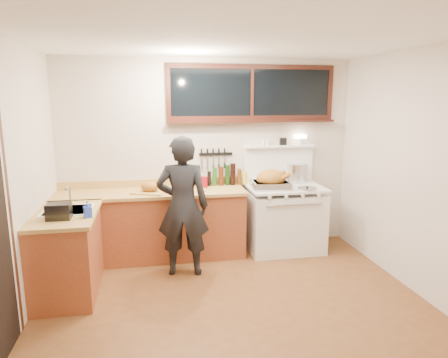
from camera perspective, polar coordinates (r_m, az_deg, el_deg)
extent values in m
cube|color=#583217|center=(4.28, 1.50, -17.79)|extent=(4.00, 3.50, 0.02)
cube|color=beige|center=(5.53, -2.27, 3.40)|extent=(4.00, 0.05, 2.60)
cube|color=beige|center=(2.17, 11.62, -9.92)|extent=(4.00, 0.05, 2.60)
cube|color=beige|center=(3.93, -28.70, -1.43)|extent=(0.05, 3.50, 2.60)
cube|color=beige|center=(4.67, 26.71, 0.63)|extent=(0.05, 3.50, 2.60)
cube|color=white|center=(3.76, 1.72, 19.80)|extent=(4.00, 3.50, 0.05)
cube|color=brown|center=(5.35, -10.24, -6.63)|extent=(2.40, 0.60, 0.86)
cube|color=tan|center=(5.22, -10.42, -1.96)|extent=(2.44, 0.64, 0.04)
cube|color=tan|center=(5.49, -10.46, -0.54)|extent=(2.40, 0.03, 0.10)
sphere|color=#B78C38|center=(5.11, -21.65, -5.00)|extent=(0.03, 0.03, 0.03)
sphere|color=#B78C38|center=(5.03, -16.04, -4.87)|extent=(0.03, 0.03, 0.03)
sphere|color=#B78C38|center=(5.01, -10.32, -4.68)|extent=(0.03, 0.03, 0.03)
sphere|color=#B78C38|center=(5.03, -4.60, -4.45)|extent=(0.03, 0.03, 0.03)
sphere|color=#B78C38|center=(5.09, 0.45, -4.21)|extent=(0.03, 0.03, 0.03)
cube|color=brown|center=(4.67, -21.43, -10.05)|extent=(0.60, 1.05, 0.86)
cube|color=tan|center=(4.52, -21.73, -4.73)|extent=(0.64, 1.09, 0.04)
cube|color=white|center=(4.60, -21.39, -4.95)|extent=(0.45, 0.40, 0.14)
cube|color=white|center=(4.59, -21.45, -4.17)|extent=(0.50, 0.45, 0.01)
cylinder|color=silver|center=(4.73, -21.16, -2.24)|extent=(0.02, 0.02, 0.24)
cylinder|color=silver|center=(4.63, -21.43, -1.15)|extent=(0.02, 0.18, 0.02)
cube|color=white|center=(5.60, 8.60, -5.95)|extent=(1.00, 0.70, 0.82)
cube|color=white|center=(5.48, 8.75, -1.21)|extent=(1.02, 0.72, 0.03)
cube|color=white|center=(5.27, 9.83, -5.88)|extent=(0.88, 0.02, 0.46)
cylinder|color=silver|center=(5.18, 10.04, -3.66)|extent=(0.75, 0.02, 0.02)
cylinder|color=white|center=(5.06, 6.54, -2.65)|extent=(0.04, 0.03, 0.04)
cylinder|color=white|center=(5.12, 8.89, -2.52)|extent=(0.04, 0.03, 0.04)
cylinder|color=white|center=(5.20, 11.18, -2.39)|extent=(0.04, 0.03, 0.04)
cylinder|color=white|center=(5.28, 13.40, -2.27)|extent=(0.04, 0.03, 0.04)
cube|color=white|center=(5.73, 7.78, 2.07)|extent=(1.00, 0.05, 0.50)
cube|color=white|center=(5.66, 7.95, 4.67)|extent=(1.00, 0.12, 0.03)
cylinder|color=white|center=(5.76, 10.81, 5.28)|extent=(0.09, 0.09, 0.09)
cube|color=#FFE5B2|center=(5.75, 10.84, 5.98)|extent=(0.16, 0.08, 0.05)
cube|color=black|center=(5.67, 8.45, 5.33)|extent=(0.09, 0.05, 0.10)
cylinder|color=white|center=(5.60, 6.21, 5.25)|extent=(0.04, 0.04, 0.09)
cylinder|color=white|center=(5.58, 5.62, 5.25)|extent=(0.04, 0.04, 0.09)
cube|color=black|center=(5.55, 4.01, 12.22)|extent=(2.20, 0.01, 0.62)
cube|color=black|center=(5.56, 4.07, 15.72)|extent=(2.32, 0.04, 0.06)
cube|color=black|center=(5.55, 3.97, 8.71)|extent=(2.32, 0.04, 0.06)
cube|color=black|center=(5.38, -7.99, 12.16)|extent=(0.06, 0.04, 0.62)
cube|color=black|center=(5.93, 14.89, 11.83)|extent=(0.06, 0.04, 0.62)
cube|color=black|center=(5.54, 4.02, 12.22)|extent=(0.04, 0.04, 0.62)
cube|color=black|center=(5.51, 4.09, 8.21)|extent=(2.32, 0.13, 0.03)
cube|color=black|center=(3.91, -28.11, -5.19)|extent=(0.01, 0.07, 2.10)
cube|color=black|center=(5.50, -1.18, 3.58)|extent=(0.46, 0.02, 0.04)
cube|color=silver|center=(5.48, -3.22, 2.36)|extent=(0.02, 0.00, 0.18)
cube|color=black|center=(5.46, -3.23, 3.81)|extent=(0.02, 0.02, 0.10)
cube|color=silver|center=(5.49, -2.39, 2.39)|extent=(0.02, 0.00, 0.18)
cube|color=black|center=(5.47, -2.40, 3.84)|extent=(0.02, 0.02, 0.10)
cube|color=silver|center=(5.50, -1.56, 2.41)|extent=(0.02, 0.00, 0.18)
cube|color=black|center=(5.48, -1.57, 3.86)|extent=(0.02, 0.02, 0.10)
cube|color=silver|center=(5.51, -0.74, 2.44)|extent=(0.03, 0.00, 0.18)
cube|color=black|center=(5.49, -0.74, 3.88)|extent=(0.02, 0.02, 0.10)
cube|color=silver|center=(5.53, 0.08, 2.46)|extent=(0.03, 0.00, 0.18)
cube|color=black|center=(5.51, 0.08, 3.90)|extent=(0.02, 0.02, 0.10)
imported|color=black|center=(4.71, -5.91, -3.90)|extent=(0.66, 0.49, 1.67)
imported|color=blue|center=(4.25, -18.93, -4.10)|extent=(0.10, 0.10, 0.17)
cube|color=black|center=(4.29, -22.53, -4.30)|extent=(0.23, 0.16, 0.16)
cube|color=tan|center=(5.15, -10.54, -1.82)|extent=(0.51, 0.46, 0.02)
ellipsoid|color=#9E641C|center=(5.13, -10.57, -1.12)|extent=(0.28, 0.24, 0.14)
sphere|color=#9E641C|center=(5.18, -9.41, -0.68)|extent=(0.05, 0.05, 0.05)
sphere|color=#9E641C|center=(5.08, -9.38, -0.93)|extent=(0.05, 0.05, 0.05)
cube|color=silver|center=(5.30, 6.67, -0.87)|extent=(0.51, 0.40, 0.10)
cube|color=#3F3F42|center=(5.29, 6.68, -0.50)|extent=(0.46, 0.35, 0.03)
torus|color=silver|center=(5.22, 4.01, -0.45)|extent=(0.02, 0.10, 0.10)
torus|color=silver|center=(5.37, 9.28, -0.24)|extent=(0.02, 0.10, 0.10)
ellipsoid|color=#9E641C|center=(5.28, 6.69, 0.08)|extent=(0.40, 0.32, 0.24)
cylinder|color=#9E641C|center=(5.23, 8.36, 0.15)|extent=(0.14, 0.07, 0.11)
sphere|color=#9E641C|center=(5.25, 9.10, 0.55)|extent=(0.07, 0.07, 0.07)
cylinder|color=#9E641C|center=(5.40, 7.73, 0.53)|extent=(0.14, 0.07, 0.11)
sphere|color=#9E641C|center=(5.42, 8.45, 0.92)|extent=(0.07, 0.07, 0.07)
cylinder|color=silver|center=(5.77, 10.36, 0.88)|extent=(0.34, 0.34, 0.26)
cylinder|color=silver|center=(5.71, 9.42, 0.10)|extent=(0.19, 0.19, 0.13)
cylinder|color=black|center=(5.81, 8.89, 0.85)|extent=(0.04, 0.17, 0.02)
cylinder|color=silver|center=(5.35, 11.82, -1.34)|extent=(0.27, 0.27, 0.02)
sphere|color=black|center=(5.35, 11.83, -1.16)|extent=(0.03, 0.03, 0.03)
cube|color=maroon|center=(5.36, -2.92, -0.41)|extent=(0.12, 0.11, 0.15)
cylinder|color=white|center=(5.43, -3.58, -0.09)|extent=(0.10, 0.10, 0.18)
cylinder|color=black|center=(5.44, -2.13, 0.05)|extent=(0.05, 0.05, 0.20)
cylinder|color=black|center=(5.44, -1.36, 0.34)|extent=(0.06, 0.06, 0.25)
cylinder|color=black|center=(5.46, -0.44, 0.43)|extent=(0.07, 0.07, 0.26)
cylinder|color=black|center=(5.47, 0.49, 0.56)|extent=(0.06, 0.06, 0.28)
cylinder|color=black|center=(5.48, 1.26, 0.69)|extent=(0.07, 0.07, 0.30)
cylinder|color=black|center=(5.51, 2.21, 0.32)|extent=(0.06, 0.06, 0.22)
cylinder|color=black|center=(5.53, 2.99, 0.14)|extent=(0.06, 0.06, 0.18)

